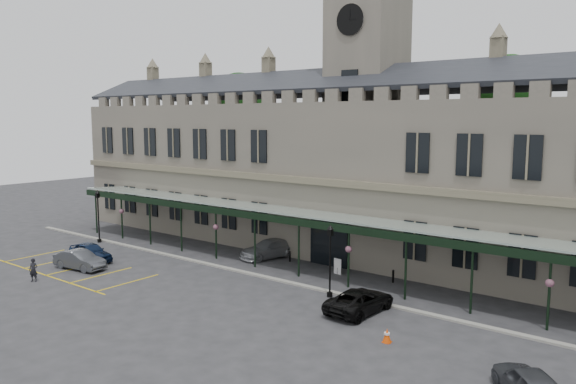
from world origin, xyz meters
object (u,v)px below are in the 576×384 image
Objects in this scene: lamp_post_left at (98,211)px; station_building at (365,173)px; lamp_post_mid at (330,254)px; car_van at (360,301)px; car_left_a at (90,252)px; car_taxi at (269,249)px; sign_board at (338,267)px; car_left_b at (80,260)px; traffic_cone at (387,336)px; car_right_a at (530,384)px; clock_tower at (367,89)px; person_a at (33,270)px.

station_building is at bearing 28.38° from lamp_post_left.
lamp_post_mid reaches higher than car_van.
lamp_post_left is 27.36m from car_van.
car_left_a reaches higher than car_taxi.
sign_board is 0.27× the size of car_left_b.
station_building reaches higher than car_van.
car_taxi is (-5.00, -5.91, -5.76)m from station_building.
traffic_cone is (10.26, -15.22, -6.13)m from station_building.
car_left_b is 21.11m from car_van.
station_building is 12.45m from lamp_post_mid.
lamp_post_left is 0.98× the size of car_van.
car_left_b is (6.65, -6.00, -2.07)m from lamp_post_left.
lamp_post_mid is at bearing -69.44° from station_building.
lamp_post_mid is 18.79m from car_left_b.
car_left_a reaches higher than car_van.
car_taxi is 24.94m from car_right_a.
car_right_a is (17.33, -17.10, -12.41)m from clock_tower.
person_a is (-8.20, -14.67, 0.08)m from car_taxi.
lamp_post_mid is (24.40, -0.16, -0.10)m from lamp_post_left.
lamp_post_mid is 14.57m from car_right_a.
car_van is at bearing -79.06° from car_left_a.
person_a is (-17.36, -9.48, -1.87)m from lamp_post_mid.
car_left_a is at bearing -119.82° from car_taxi.
car_right_a is at bearing -24.19° from lamp_post_mid.
station_building is 86.24× the size of traffic_cone.
person_a is at bearing -122.68° from station_building.
clock_tower is 5.22× the size of car_van.
traffic_cone is 0.15× the size of car_van.
car_van is (7.00, -12.30, -5.81)m from station_building.
lamp_post_mid is at bearing -80.21° from car_left_b.
person_a is at bearing -101.84° from car_taxi.
station_building reaches higher than lamp_post_mid.
car_right_a is at bearing -14.23° from traffic_cone.
station_building is at bearing 123.99° from traffic_cone.
station_building is 9.65m from car_taxi.
car_taxi is at bearing 27.66° from person_a.
clock_tower reaches higher than lamp_post_mid.
car_van is at bearing -39.31° from sign_board.
clock_tower is 5.33× the size of lamp_post_left.
car_van is (2.84, -1.20, -2.00)m from lamp_post_mid.
car_van is at bearing 138.18° from traffic_cone.
car_left_b is (-13.59, -17.02, -12.43)m from clock_tower.
car_left_a is (5.24, -4.24, -2.04)m from lamp_post_left.
car_right_a reaches higher than sign_board.
car_van is (20.59, 4.63, -0.02)m from car_left_b.
traffic_cone is at bearing -54.24° from car_right_a.
car_van is 21.83m from person_a.
car_van is at bearing -85.73° from car_left_b.
car_left_b is at bearing -40.16° from car_right_a.
station_building is 14.35× the size of car_left_a.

